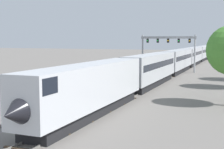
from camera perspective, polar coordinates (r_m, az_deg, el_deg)
ground_plane at (r=27.75m, az=-11.39°, el=-8.57°), size 400.00×400.00×0.00m
track_main at (r=83.64m, az=13.06°, el=1.25°), size 2.60×200.00×0.16m
track_near at (r=65.38m, az=5.54°, el=0.05°), size 2.60×160.00×0.16m
passenger_train at (r=81.83m, az=12.92°, el=2.93°), size 3.04×129.15×4.80m
signal_gantry at (r=71.66m, az=9.84°, el=5.22°), size 12.10×0.49×8.08m
stop_sign at (r=36.65m, az=-16.92°, el=-2.15°), size 0.76×0.08×2.88m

